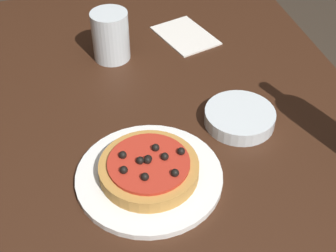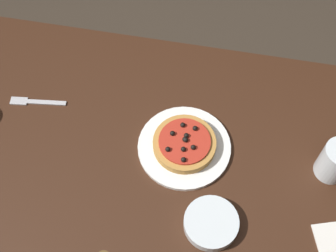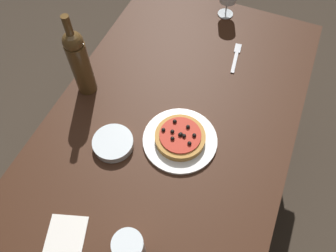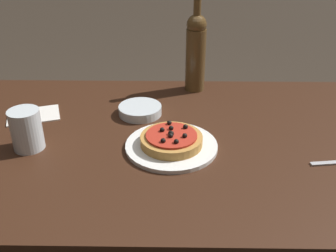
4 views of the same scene
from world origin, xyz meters
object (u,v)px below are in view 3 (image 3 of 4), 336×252
water_cup (129,248)px  side_bowl (113,143)px  dinner_plate (180,140)px  wine_bottle (79,61)px  dining_table (166,143)px  pizza (180,137)px  fork (236,56)px

water_cup → side_bowl: size_ratio=0.83×
dinner_plate → wine_bottle: 0.45m
dining_table → side_bowl: (-0.12, 0.15, 0.09)m
pizza → dinner_plate: bearing=-131.3°
dining_table → side_bowl: 0.21m
dinner_plate → dining_table: bearing=77.5°
pizza → side_bowl: (-0.10, 0.21, -0.01)m
dinner_plate → pizza: 0.02m
dinner_plate → wine_bottle: wine_bottle is taller
dining_table → pizza: pizza is taller
dining_table → wine_bottle: wine_bottle is taller
side_bowl → wine_bottle: bearing=48.2°
dining_table → side_bowl: side_bowl is taller
water_cup → fork: size_ratio=0.70×
dining_table → dinner_plate: bearing=-102.5°
side_bowl → fork: bearing=-25.9°
dinner_plate → side_bowl: size_ratio=1.85×
dinner_plate → water_cup: 0.40m
pizza → water_cup: size_ratio=1.50×
dining_table → pizza: (-0.01, -0.06, 0.11)m
side_bowl → dining_table: bearing=-51.4°
wine_bottle → side_bowl: bearing=-131.8°
dining_table → side_bowl: size_ratio=11.00×
wine_bottle → side_bowl: wine_bottle is taller
dinner_plate → fork: (0.46, -0.07, -0.00)m
wine_bottle → fork: bearing=-51.9°
wine_bottle → side_bowl: size_ratio=2.44×
pizza → wine_bottle: size_ratio=0.51×
dining_table → side_bowl: bearing=128.6°
pizza → dining_table: bearing=77.6°
water_cup → fork: (0.86, -0.06, -0.06)m
dining_table → fork: size_ratio=9.25×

